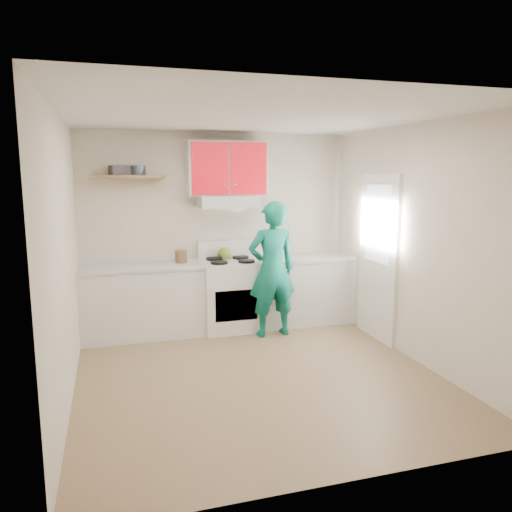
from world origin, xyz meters
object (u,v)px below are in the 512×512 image
object	(u,v)px
stove	(231,295)
tin	(138,170)
kettle	(225,253)
crock	(181,257)
person	(272,269)

from	to	relation	value
stove	tin	bearing A→B (deg)	171.38
stove	kettle	world-z (taller)	kettle
tin	crock	xyz separation A→B (m)	(0.50, -0.10, -1.10)
tin	kettle	bearing A→B (deg)	0.28
kettle	person	bearing A→B (deg)	-38.70
tin	person	bearing A→B (deg)	-20.24
stove	kettle	distance (m)	0.57
kettle	person	world-z (taller)	person
person	crock	bearing A→B (deg)	-27.48
stove	crock	distance (m)	0.83
crock	person	distance (m)	1.19
crock	stove	bearing A→B (deg)	-6.01
tin	kettle	world-z (taller)	tin
tin	kettle	size ratio (longest dim) A/B	1.02
crock	person	size ratio (longest dim) A/B	0.11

